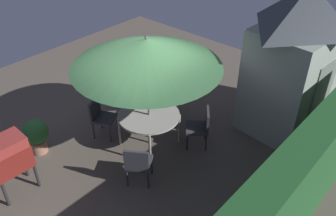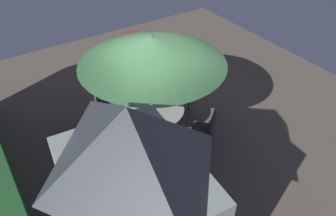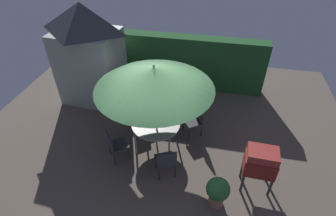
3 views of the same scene
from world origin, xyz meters
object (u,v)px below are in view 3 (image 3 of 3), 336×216
(bbq_grill, at_px, (261,162))
(potted_plant_by_shed, at_px, (218,191))
(chair_near_shed, at_px, (141,108))
(chair_far_side, at_px, (115,144))
(patio_table, at_px, (156,125))
(patio_umbrella, at_px, (154,78))
(chair_toward_house, at_px, (195,119))
(garden_shed, at_px, (89,54))
(chair_toward_hedge, at_px, (166,161))

(bbq_grill, bearing_deg, potted_plant_by_shed, -142.84)
(chair_near_shed, bearing_deg, chair_far_side, -98.27)
(patio_table, height_order, chair_near_shed, chair_near_shed)
(patio_table, relative_size, chair_near_shed, 1.45)
(patio_table, relative_size, patio_umbrella, 0.45)
(chair_toward_house, bearing_deg, bbq_grill, -44.19)
(potted_plant_by_shed, bearing_deg, patio_table, 138.38)
(potted_plant_by_shed, bearing_deg, garden_shed, 142.07)
(patio_table, bearing_deg, bbq_grill, -19.03)
(garden_shed, distance_m, chair_toward_hedge, 4.34)
(garden_shed, height_order, potted_plant_by_shed, garden_shed)
(bbq_grill, xyz_separation_m, chair_toward_hedge, (-2.14, -0.11, -0.33))
(bbq_grill, relative_size, chair_toward_hedge, 1.33)
(garden_shed, distance_m, chair_far_side, 3.26)
(bbq_grill, bearing_deg, chair_toward_house, 135.81)
(chair_toward_hedge, distance_m, chair_toward_house, 1.77)
(chair_toward_hedge, bearing_deg, chair_far_side, 168.49)
(patio_table, relative_size, chair_toward_house, 1.45)
(garden_shed, bearing_deg, chair_far_side, -56.69)
(chair_far_side, bearing_deg, patio_table, 38.59)
(bbq_grill, bearing_deg, patio_table, 160.97)
(garden_shed, relative_size, patio_umbrella, 1.11)
(chair_near_shed, bearing_deg, patio_umbrella, -51.85)
(chair_near_shed, relative_size, chair_far_side, 1.00)
(patio_table, relative_size, bbq_grill, 1.09)
(chair_far_side, height_order, potted_plant_by_shed, chair_far_side)
(patio_table, distance_m, chair_toward_house, 1.22)
(patio_table, bearing_deg, chair_near_shed, 128.15)
(patio_table, distance_m, potted_plant_by_shed, 2.36)
(patio_umbrella, relative_size, chair_toward_house, 3.24)
(chair_far_side, height_order, chair_toward_house, same)
(chair_near_shed, bearing_deg, chair_toward_house, -6.45)
(bbq_grill, distance_m, potted_plant_by_shed, 1.16)
(patio_umbrella, height_order, chair_near_shed, patio_umbrella)
(patio_table, distance_m, chair_far_side, 1.18)
(chair_near_shed, xyz_separation_m, potted_plant_by_shed, (2.44, -2.43, -0.07))
(patio_umbrella, distance_m, bbq_grill, 3.08)
(chair_far_side, bearing_deg, chair_near_shed, 81.73)
(patio_table, relative_size, chair_toward_hedge, 1.45)
(patio_umbrella, distance_m, chair_far_side, 2.03)
(garden_shed, relative_size, chair_far_side, 3.60)
(garden_shed, xyz_separation_m, bbq_grill, (5.22, -2.73, -0.81))
(chair_far_side, relative_size, potted_plant_by_shed, 1.15)
(patio_umbrella, xyz_separation_m, chair_toward_house, (1.00, 0.68, -1.66))
(patio_umbrella, relative_size, potted_plant_by_shed, 3.74)
(garden_shed, bearing_deg, chair_toward_hedge, -42.71)
(chair_near_shed, xyz_separation_m, chair_toward_hedge, (1.17, -1.88, 0.00))
(bbq_grill, bearing_deg, chair_far_side, 177.14)
(bbq_grill, xyz_separation_m, chair_far_side, (-3.54, 0.18, -0.33))
(patio_table, xyz_separation_m, chair_toward_house, (1.00, 0.68, -0.18))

